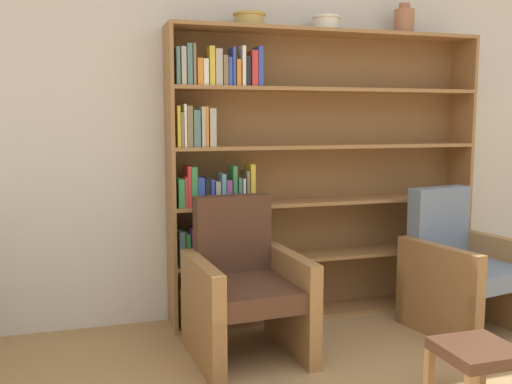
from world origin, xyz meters
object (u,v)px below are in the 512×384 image
(bowl_stoneware, at_px, (249,19))
(footstool, at_px, (477,357))
(armchair_leather, at_px, (244,289))
(vase_tall, at_px, (404,21))
(armchair_cushioned, at_px, (462,269))
(bookshelf, at_px, (296,178))
(bowl_copper, at_px, (326,22))

(bowl_stoneware, bearing_deg, footstool, -64.65)
(armchair_leather, xyz_separation_m, footstool, (0.91, -0.95, -0.15))
(bowl_stoneware, distance_m, vase_tall, 1.17)
(armchair_cushioned, bearing_deg, vase_tall, -84.80)
(armchair_leather, bearing_deg, bowl_stoneware, -113.40)
(footstool, bearing_deg, bookshelf, 103.59)
(armchair_leather, xyz_separation_m, armchair_cushioned, (1.53, -0.00, 0.00))
(bowl_copper, xyz_separation_m, armchair_leather, (-0.75, -0.56, -1.67))
(bowl_stoneware, height_order, bowl_copper, bowl_copper)
(bookshelf, height_order, footstool, bookshelf)
(armchair_cushioned, relative_size, footstool, 2.63)
(bookshelf, relative_size, vase_tall, 10.36)
(armchair_cushioned, xyz_separation_m, footstool, (-0.62, -0.95, -0.15))
(bowl_copper, bearing_deg, armchair_leather, -143.49)
(bowl_stoneware, distance_m, bowl_copper, 0.56)
(bookshelf, bearing_deg, vase_tall, -1.21)
(bowl_copper, distance_m, footstool, 2.37)
(bowl_copper, bearing_deg, vase_tall, -0.00)
(armchair_leather, distance_m, footstool, 1.33)
(bowl_copper, height_order, footstool, bowl_copper)
(bowl_stoneware, distance_m, armchair_leather, 1.77)
(vase_tall, bearing_deg, bowl_copper, 180.00)
(bowl_copper, bearing_deg, bookshelf, 175.27)
(bookshelf, distance_m, vase_tall, 1.39)
(bookshelf, bearing_deg, armchair_leather, -133.41)
(bowl_copper, relative_size, armchair_leather, 0.21)
(footstool, bearing_deg, armchair_cushioned, 57.09)
(bookshelf, bearing_deg, footstool, -76.41)
(armchair_leather, bearing_deg, bowl_copper, -147.44)
(armchair_cushioned, height_order, footstool, armchair_cushioned)
(bookshelf, height_order, armchair_cushioned, bookshelf)
(armchair_leather, relative_size, footstool, 2.63)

